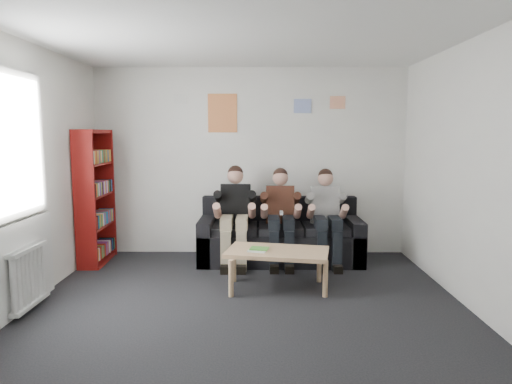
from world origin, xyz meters
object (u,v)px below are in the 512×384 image
Objects in this scene: sofa at (280,238)px; coffee_table at (277,255)px; bookshelf at (96,197)px; person_middle at (281,217)px; person_right at (327,217)px; person_left at (235,216)px.

coffee_table is (-0.08, -1.21, 0.09)m from sofa.
bookshelf is 1.60× the size of coffee_table.
bookshelf reaches higher than sofa.
person_middle reaches higher than sofa.
bookshelf is at bearing 155.98° from coffee_table.
sofa is at bearing 163.74° from person_right.
sofa is at bearing 91.93° from person_middle.
person_right is at bearing 55.54° from coffee_table.
person_middle is 1.01× the size of person_right.
person_left is at bearing -177.93° from person_middle.
bookshelf reaches higher than person_right.
person_left reaches higher than coffee_table.
person_right is (0.70, 1.01, 0.25)m from coffee_table.
person_left reaches higher than person_middle.
person_middle is at bearing -178.30° from person_right.
person_left is (1.89, -0.07, -0.24)m from bookshelf.
person_middle is at bearing -3.81° from bookshelf.
bookshelf reaches higher than person_middle.
coffee_table is 0.87× the size of person_middle.
person_right reaches higher than coffee_table.
person_middle reaches higher than coffee_table.
bookshelf is (-2.51, -0.13, 0.60)m from sofa.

